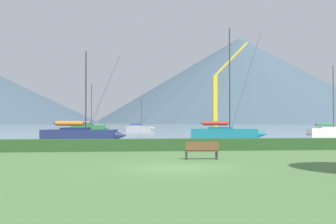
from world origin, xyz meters
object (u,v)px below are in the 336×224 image
Objects in this scene: sailboat_slip_5 at (225,133)px; dock_crane at (217,105)px; sailboat_slip_2 at (89,127)px; park_bench_under_tree at (202,149)px; sailboat_slip_3 at (331,131)px; sailboat_slip_1 at (81,134)px; sailboat_slip_6 at (140,128)px.

sailboat_slip_5 is 0.72× the size of dock_crane.
dock_crane is at bearing -19.28° from sailboat_slip_2.
sailboat_slip_3 is at bearing 57.57° from park_bench_under_tree.
sailboat_slip_1 is 38.20m from sailboat_slip_3.
sailboat_slip_2 is 1.43× the size of sailboat_slip_6.
sailboat_slip_5 is at bearing 21.05° from sailboat_slip_1.
sailboat_slip_1 is at bearing -154.37° from sailboat_slip_3.
park_bench_under_tree is (-7.47, -25.02, -0.19)m from sailboat_slip_5.
sailboat_slip_6 is 21.67m from dock_crane.
dock_crane is (-12.51, 20.46, 4.49)m from sailboat_slip_3.
sailboat_slip_2 is at bearing 101.95° from park_bench_under_tree.
sailboat_slip_6 is 0.41× the size of dock_crane.
sailboat_slip_1 is at bearing -121.84° from dock_crane.
sailboat_slip_2 is 72.44m from park_bench_under_tree.
sailboat_slip_5 is at bearing 76.23° from park_bench_under_tree.
sailboat_slip_6 is at bearing 132.19° from dock_crane.
dock_crane is at bearing 94.28° from sailboat_slip_5.
sailboat_slip_5 is 1.76× the size of sailboat_slip_6.
sailboat_slip_2 is 11.31m from sailboat_slip_6.
sailboat_slip_1 is 42.64m from dock_crane.
sailboat_slip_3 is 24.40m from dock_crane.
park_bench_under_tree is (8.46, -21.77, -0.17)m from sailboat_slip_1.
sailboat_slip_3 is at bearing -37.02° from sailboat_slip_6.
park_bench_under_tree is 59.62m from dock_crane.
dock_crane is at bearing 79.32° from park_bench_under_tree.
dock_crane is (14.22, -15.69, 4.58)m from sailboat_slip_6.
sailboat_slip_1 is at bearing -82.46° from sailboat_slip_6.
dock_crane reaches higher than sailboat_slip_5.
sailboat_slip_5 is (15.93, 3.25, 0.02)m from sailboat_slip_1.
sailboat_slip_3 is 22.61m from sailboat_slip_5.
sailboat_slip_6 is (-7.78, 48.47, -0.19)m from sailboat_slip_5.
sailboat_slip_6 is at bearing 90.55° from sailboat_slip_1.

